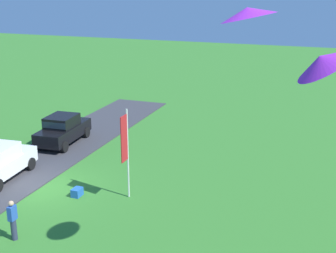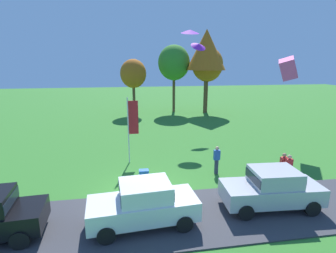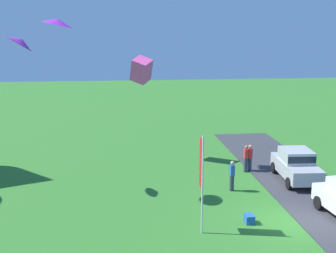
# 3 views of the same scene
# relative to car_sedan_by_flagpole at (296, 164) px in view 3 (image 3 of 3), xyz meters

# --- Properties ---
(ground_plane) EXTENTS (120.00, 120.00, 0.00)m
(ground_plane) POSITION_rel_car_sedan_by_flagpole_xyz_m (-5.68, 2.56, -1.04)
(ground_plane) COLOR #337528
(car_sedan_by_flagpole) EXTENTS (4.50, 2.16, 1.84)m
(car_sedan_by_flagpole) POSITION_rel_car_sedan_by_flagpole_xyz_m (0.00, 0.00, 0.00)
(car_sedan_by_flagpole) COLOR #B7B7BC
(car_sedan_by_flagpole) RESTS_ON ground
(person_watching_sky) EXTENTS (0.36, 0.24, 1.71)m
(person_watching_sky) POSITION_rel_car_sedan_by_flagpole_xyz_m (-1.16, 4.12, -0.16)
(person_watching_sky) COLOR #2D334C
(person_watching_sky) RESTS_ON ground
(person_on_lawn) EXTENTS (0.36, 0.24, 1.71)m
(person_on_lawn) POSITION_rel_car_sedan_by_flagpole_xyz_m (2.22, 2.11, -0.16)
(person_on_lawn) COLOR #2D334C
(person_on_lawn) RESTS_ON ground
(person_beside_suv) EXTENTS (0.36, 0.24, 1.71)m
(person_beside_suv) POSITION_rel_car_sedan_by_flagpole_xyz_m (2.10, 2.41, -0.16)
(person_beside_suv) COLOR #2D334C
(person_beside_suv) RESTS_ON ground
(flag_banner) EXTENTS (0.71, 0.08, 4.39)m
(flag_banner) POSITION_rel_car_sedan_by_flagpole_xyz_m (-6.08, 6.78, 1.74)
(flag_banner) COLOR silver
(flag_banner) RESTS_ON ground
(cooler_box) EXTENTS (0.56, 0.40, 0.40)m
(cooler_box) POSITION_rel_car_sedan_by_flagpole_xyz_m (-5.51, 4.40, -0.84)
(cooler_box) COLOR blue
(cooler_box) RESTS_ON ground
(kite_delta_trailing_tail) EXTENTS (1.64, 1.66, 0.64)m
(kite_delta_trailing_tail) POSITION_rel_car_sedan_by_flagpole_xyz_m (-0.73, 13.19, 8.08)
(kite_delta_trailing_tail) COLOR purple
(kite_delta_near_flag) EXTENTS (1.79, 1.75, 1.06)m
(kite_delta_near_flag) POSITION_rel_car_sedan_by_flagpole_xyz_m (0.65, 15.29, 7.08)
(kite_delta_near_flag) COLOR purple
(kite_box_over_trees) EXTENTS (1.93, 1.59, 1.97)m
(kite_box_over_trees) POSITION_rel_car_sedan_by_flagpole_xyz_m (5.86, 8.62, 5.05)
(kite_box_over_trees) COLOR #EA4C9E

